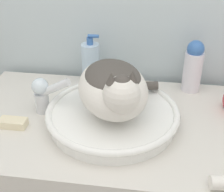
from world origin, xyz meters
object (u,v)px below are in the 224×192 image
at_px(soap_pump_bottle, 91,64).
at_px(lotion_bottle_white, 193,66).
at_px(faucet, 43,93).
at_px(soap_bar, 13,123).
at_px(cat, 114,86).

distance_m(soap_pump_bottle, lotion_bottle_white, 0.36).
xyz_separation_m(faucet, soap_bar, (-0.07, -0.09, -0.06)).
height_order(cat, soap_pump_bottle, cat).
relative_size(faucet, soap_pump_bottle, 0.69).
bearing_deg(cat, faucet, -119.28).
bearing_deg(soap_pump_bottle, cat, -64.58).
distance_m(cat, soap_bar, 0.32).
relative_size(lotion_bottle_white, soap_bar, 2.28).
bearing_deg(soap_bar, soap_pump_bottle, 59.75).
xyz_separation_m(faucet, lotion_bottle_white, (0.47, 0.21, 0.02)).
bearing_deg(soap_pump_bottle, soap_bar, -120.25).
bearing_deg(faucet, soap_bar, -120.90).
relative_size(cat, lotion_bottle_white, 1.75).
height_order(cat, lotion_bottle_white, cat).
bearing_deg(soap_pump_bottle, faucet, -116.49).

